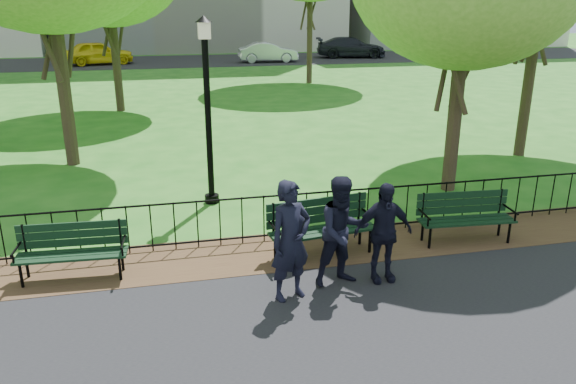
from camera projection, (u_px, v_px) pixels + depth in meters
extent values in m
plane|color=#1E5917|center=(326.00, 290.00, 8.64)|extent=(120.00, 120.00, 0.00)
cube|color=#392417|center=(302.00, 249.00, 10.02)|extent=(60.00, 1.60, 0.01)
cube|color=black|center=(190.00, 61.00, 40.92)|extent=(70.00, 9.00, 0.01)
cylinder|color=black|center=(296.00, 194.00, 10.20)|extent=(24.00, 0.04, 0.04)
cylinder|color=black|center=(296.00, 233.00, 10.45)|extent=(24.00, 0.04, 0.04)
cylinder|color=black|center=(296.00, 216.00, 10.34)|extent=(0.02, 0.02, 0.90)
cube|color=black|center=(323.00, 231.00, 9.63)|extent=(1.93, 0.75, 0.04)
cube|color=black|center=(317.00, 206.00, 9.75)|extent=(1.86, 0.29, 0.47)
cylinder|color=black|center=(283.00, 255.00, 9.27)|extent=(0.05, 0.05, 0.47)
cylinder|color=black|center=(370.00, 241.00, 9.81)|extent=(0.05, 0.05, 0.47)
cylinder|color=black|center=(275.00, 246.00, 9.60)|extent=(0.05, 0.05, 0.47)
cylinder|color=black|center=(360.00, 233.00, 10.14)|extent=(0.05, 0.05, 0.47)
cylinder|color=black|center=(275.00, 228.00, 9.28)|extent=(0.12, 0.58, 0.04)
cylinder|color=black|center=(370.00, 214.00, 9.86)|extent=(0.12, 0.58, 0.04)
ellipsoid|color=black|center=(294.00, 224.00, 9.26)|extent=(0.44, 0.34, 0.45)
cube|color=black|center=(72.00, 255.00, 8.82)|extent=(1.72, 0.55, 0.04)
cube|color=black|center=(72.00, 230.00, 8.94)|extent=(1.70, 0.13, 0.42)
cylinder|color=black|center=(21.00, 276.00, 8.61)|extent=(0.05, 0.05, 0.42)
cylinder|color=black|center=(120.00, 269.00, 8.84)|extent=(0.05, 0.05, 0.42)
cylinder|color=black|center=(27.00, 266.00, 8.93)|extent=(0.05, 0.05, 0.42)
cylinder|color=black|center=(122.00, 259.00, 9.16)|extent=(0.05, 0.05, 0.42)
cylinder|color=black|center=(16.00, 249.00, 8.64)|extent=(0.07, 0.53, 0.04)
cylinder|color=black|center=(123.00, 242.00, 8.89)|extent=(0.07, 0.53, 0.04)
cube|color=black|center=(467.00, 221.00, 10.17)|extent=(1.77, 0.59, 0.04)
cube|color=black|center=(462.00, 199.00, 10.30)|extent=(1.74, 0.16, 0.44)
cylinder|color=black|center=(430.00, 238.00, 9.97)|extent=(0.05, 0.05, 0.44)
cylinder|color=black|center=(509.00, 233.00, 10.19)|extent=(0.05, 0.05, 0.44)
cylinder|color=black|center=(422.00, 230.00, 10.30)|extent=(0.05, 0.05, 0.44)
cylinder|color=black|center=(499.00, 226.00, 10.52)|extent=(0.05, 0.05, 0.44)
cylinder|color=black|center=(424.00, 214.00, 10.00)|extent=(0.08, 0.54, 0.04)
cylinder|color=black|center=(510.00, 209.00, 10.24)|extent=(0.08, 0.54, 0.04)
cylinder|color=black|center=(212.00, 199.00, 12.34)|extent=(0.31, 0.31, 0.18)
cylinder|color=black|center=(208.00, 123.00, 11.79)|extent=(0.13, 0.13, 3.54)
cube|color=beige|center=(204.00, 30.00, 11.18)|extent=(0.24, 0.24, 0.33)
cone|color=black|center=(204.00, 19.00, 11.11)|extent=(0.35, 0.35, 0.13)
cylinder|color=#2D2116|center=(65.00, 96.00, 14.66)|extent=(0.34, 0.34, 3.70)
cylinder|color=#2D2116|center=(454.00, 126.00, 12.74)|extent=(0.32, 0.32, 3.02)
cylinder|color=#2D2116|center=(529.00, 81.00, 15.50)|extent=(0.31, 0.31, 4.19)
cylinder|color=#2D2116|center=(117.00, 66.00, 22.01)|extent=(0.33, 0.33, 3.51)
cylinder|color=#2D2116|center=(310.00, 40.00, 29.40)|extent=(0.29, 0.29, 4.49)
imported|color=black|center=(291.00, 241.00, 8.12)|extent=(0.78, 0.64, 1.82)
imported|color=black|center=(343.00, 231.00, 8.55)|extent=(0.91, 0.57, 1.75)
imported|color=black|center=(383.00, 232.00, 8.69)|extent=(0.95, 0.39, 1.61)
imported|color=gold|center=(98.00, 53.00, 38.27)|extent=(4.97, 3.01, 1.58)
imported|color=#B5B8BD|center=(268.00, 52.00, 39.88)|extent=(4.24, 1.57, 1.39)
imported|color=black|center=(351.00, 47.00, 43.04)|extent=(5.58, 3.07, 1.53)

